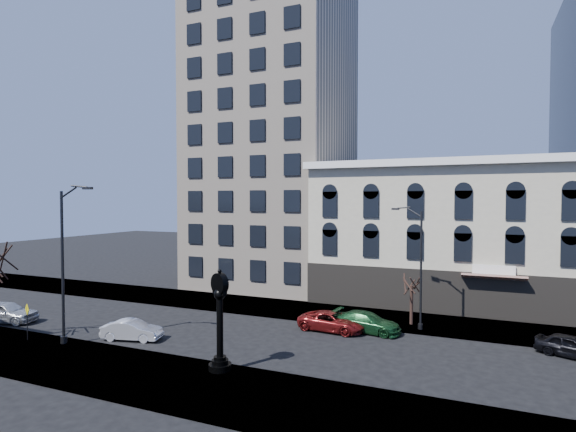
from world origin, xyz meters
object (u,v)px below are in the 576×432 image
at_px(street_clock, 220,325).
at_px(street_lamp_near, 72,222).
at_px(car_near_b, 132,330).
at_px(warning_sign, 27,315).
at_px(car_near_a, 5,312).

xyz_separation_m(street_clock, street_lamp_near, (-10.72, 0.12, 5.23)).
bearing_deg(street_clock, street_lamp_near, -157.46).
bearing_deg(car_near_b, street_lamp_near, 119.69).
distance_m(street_clock, warning_sign, 14.21).
distance_m(warning_sign, car_near_b, 6.72).
bearing_deg(warning_sign, car_near_b, 49.59).
relative_size(street_clock, street_lamp_near, 0.53).
bearing_deg(warning_sign, car_near_a, 179.25).
xyz_separation_m(car_near_a, car_near_b, (11.65, 0.45, -0.15)).
bearing_deg(street_lamp_near, car_near_b, 34.78).
height_order(street_lamp_near, car_near_b, street_lamp_near).
relative_size(warning_sign, car_near_a, 0.50).
bearing_deg(street_lamp_near, car_near_a, 158.62).
bearing_deg(car_near_a, car_near_b, -103.63).
relative_size(warning_sign, car_near_b, 0.60).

